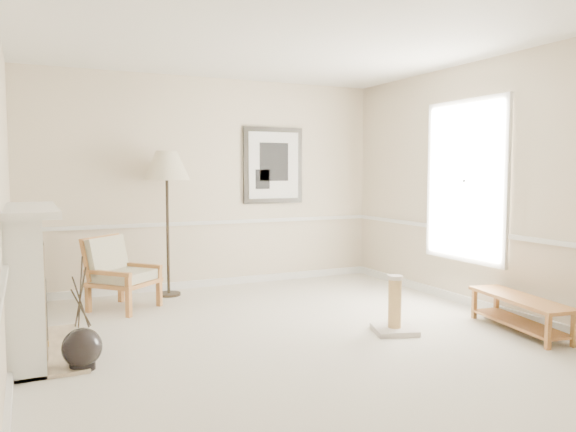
# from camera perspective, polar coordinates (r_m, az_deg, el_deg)

# --- Properties ---
(ground) EXTENTS (5.50, 5.50, 0.00)m
(ground) POSITION_cam_1_polar(r_m,az_deg,el_deg) (5.56, 0.81, -12.33)
(ground) COLOR silver
(ground) RESTS_ON ground
(room) EXTENTS (5.04, 5.54, 2.92)m
(room) POSITION_cam_1_polar(r_m,az_deg,el_deg) (5.46, 1.78, 7.19)
(room) COLOR beige
(room) RESTS_ON ground
(fireplace) EXTENTS (0.64, 1.64, 1.31)m
(fireplace) POSITION_cam_1_polar(r_m,az_deg,el_deg) (5.47, -25.00, -6.13)
(fireplace) COLOR white
(fireplace) RESTS_ON ground
(floor_vase) EXTENTS (0.32, 0.32, 0.94)m
(floor_vase) POSITION_cam_1_polar(r_m,az_deg,el_deg) (4.99, -20.19, -12.55)
(floor_vase) COLOR black
(floor_vase) RESTS_ON ground
(armchair) EXTENTS (0.94, 0.94, 0.86)m
(armchair) POSITION_cam_1_polar(r_m,az_deg,el_deg) (6.91, -16.96, -5.25)
(armchair) COLOR #AB7237
(armchair) RESTS_ON ground
(floor_lamp) EXTENTS (0.71, 0.71, 1.87)m
(floor_lamp) POSITION_cam_1_polar(r_m,az_deg,el_deg) (7.37, -12.22, 4.61)
(floor_lamp) COLOR black
(floor_lamp) RESTS_ON ground
(bench) EXTENTS (0.57, 1.28, 0.35)m
(bench) POSITION_cam_1_polar(r_m,az_deg,el_deg) (6.19, 22.50, -8.68)
(bench) COLOR #AB7237
(bench) RESTS_ON ground
(scratching_post) EXTENTS (0.51, 0.51, 0.58)m
(scratching_post) POSITION_cam_1_polar(r_m,az_deg,el_deg) (5.81, 10.78, -9.80)
(scratching_post) COLOR beige
(scratching_post) RESTS_ON ground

